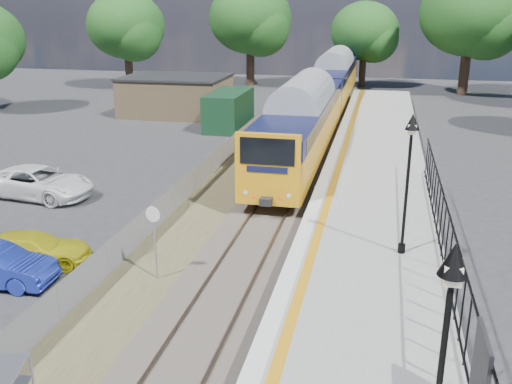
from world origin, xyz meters
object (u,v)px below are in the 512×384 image
(car_white, at_px, (39,182))
(car_yellow, at_px, (32,250))
(victorian_lamp_south, at_px, (447,319))
(train, at_px, (322,93))
(speed_sign, at_px, (154,231))
(victorian_lamp_north, at_px, (410,152))

(car_white, bearing_deg, car_yellow, -142.34)
(victorian_lamp_south, height_order, train, victorian_lamp_south)
(train, distance_m, speed_sign, 26.49)
(victorian_lamp_north, height_order, car_white, victorian_lamp_north)
(victorian_lamp_north, relative_size, car_white, 0.88)
(victorian_lamp_south, height_order, car_white, victorian_lamp_south)
(victorian_lamp_north, bearing_deg, car_white, 163.60)
(victorian_lamp_south, distance_m, car_white, 22.49)
(speed_sign, relative_size, car_white, 0.50)
(victorian_lamp_north, distance_m, car_yellow, 13.09)
(victorian_lamp_south, relative_size, car_white, 0.88)
(train, bearing_deg, victorian_lamp_north, -77.75)
(victorian_lamp_north, relative_size, speed_sign, 1.78)
(victorian_lamp_south, distance_m, train, 34.91)
(car_white, bearing_deg, speed_sign, -121.27)
(train, xyz_separation_m, car_white, (-11.04, -19.61, -1.62))
(victorian_lamp_south, xyz_separation_m, victorian_lamp_north, (-0.20, 10.00, 0.00))
(car_yellow, relative_size, car_white, 0.77)
(victorian_lamp_south, height_order, speed_sign, victorian_lamp_south)
(car_yellow, distance_m, car_white, 7.71)
(car_white, bearing_deg, train, -22.34)
(victorian_lamp_south, relative_size, car_yellow, 1.14)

